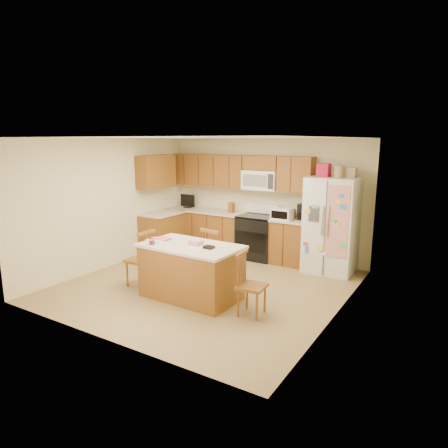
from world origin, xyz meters
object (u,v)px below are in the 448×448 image
Objects in this scene: stove at (258,236)px; island at (191,271)px; windsor_chair_left at (141,260)px; windsor_chair_back at (215,258)px; windsor_chair_right at (250,286)px; refrigerator at (331,224)px.

stove reaches higher than island.
island is 1.63× the size of windsor_chair_left.
island is 1.59× the size of windsor_chair_back.
windsor_chair_back is (1.06, 0.70, 0.01)m from windsor_chair_left.
island is 1.03m from windsor_chair_left.
windsor_chair_right is at bearing -3.73° from island.
windsor_chair_back is at bearing 145.22° from windsor_chair_right.
windsor_chair_right is at bearing -1.35° from windsor_chair_left.
stove is 2.69m from windsor_chair_left.
refrigerator is at bearing 44.34° from windsor_chair_left.
windsor_chair_back is 1.10× the size of windsor_chair_right.
stove is 1.15× the size of windsor_chair_left.
island is 1.75× the size of windsor_chair_right.
stove is at bearing 114.88° from windsor_chair_right.
windsor_chair_left is (-0.94, -2.52, -0.01)m from stove.
windsor_chair_right is (-0.38, -2.51, -0.49)m from refrigerator.
refrigerator reaches higher than island.
stove is 2.50m from island.
windsor_chair_back is at bearing -129.57° from refrigerator.
windsor_chair_left reaches higher than island.
windsor_chair_left is 0.98× the size of windsor_chair_back.
windsor_chair_left is at bearing -110.50° from stove.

